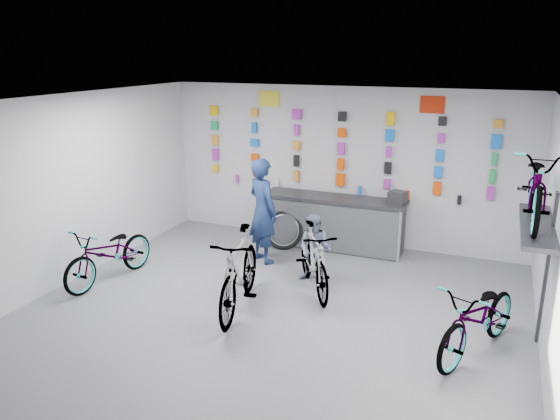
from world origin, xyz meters
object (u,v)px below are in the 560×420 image
at_px(bike_right, 479,319).
at_px(customer, 315,249).
at_px(bike_center, 239,272).
at_px(clerk, 263,211).
at_px(counter, 333,223).
at_px(bike_left, 110,254).
at_px(bike_service, 314,259).

relative_size(bike_right, customer, 1.63).
relative_size(bike_center, clerk, 1.06).
bearing_deg(customer, counter, 99.96).
height_order(bike_right, customer, customer).
xyz_separation_m(counter, customer, (0.20, -1.66, 0.08)).
relative_size(bike_left, clerk, 0.97).
height_order(bike_center, bike_right, bike_center).
xyz_separation_m(bike_left, bike_center, (2.39, -0.12, 0.12)).
relative_size(clerk, customer, 1.64).
distance_m(bike_right, clerk, 4.18).
relative_size(counter, customer, 2.37).
xyz_separation_m(bike_left, bike_service, (3.18, 0.89, 0.05)).
relative_size(bike_service, clerk, 0.95).
bearing_deg(clerk, customer, -172.56).
height_order(counter, clerk, clerk).
bearing_deg(clerk, bike_center, 136.20).
xyz_separation_m(bike_left, bike_right, (5.64, -0.10, 0.01)).
relative_size(bike_left, bike_center, 0.92).
bearing_deg(clerk, bike_right, -174.34).
bearing_deg(bike_center, counter, 69.33).
bearing_deg(bike_service, bike_left, 163.85).
xyz_separation_m(bike_center, customer, (0.69, 1.35, -0.03)).
relative_size(bike_left, bike_service, 1.03).
bearing_deg(counter, bike_right, -47.18).
relative_size(counter, bike_left, 1.48).
xyz_separation_m(bike_right, bike_service, (-2.47, 0.98, 0.05)).
distance_m(bike_center, clerk, 1.97).
bearing_deg(bike_right, counter, 155.86).
relative_size(counter, clerk, 1.44).
distance_m(clerk, customer, 1.32).
xyz_separation_m(counter, bike_right, (2.77, -2.98, 0.00)).
bearing_deg(bike_left, bike_center, 4.48).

